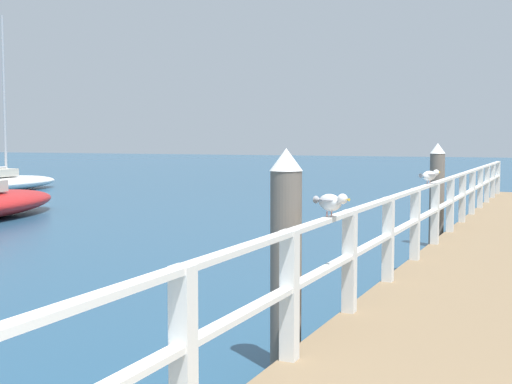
{
  "coord_description": "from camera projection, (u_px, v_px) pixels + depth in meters",
  "views": [
    {
      "loc": [
        0.57,
        -0.8,
        2.09
      ],
      "look_at": [
        -2.94,
        6.99,
        1.42
      ],
      "focal_mm": 48.27,
      "sensor_mm": 36.0,
      "label": 1
    }
  ],
  "objects": [
    {
      "name": "boat_1",
      "position": [
        0.0,
        182.0,
        27.41
      ],
      "size": [
        2.31,
        6.05,
        6.98
      ],
      "rotation": [
        0.0,
        0.0,
        0.03
      ],
      "color": "white",
      "rests_on": "ground_plane"
    },
    {
      "name": "dock_piling_far",
      "position": [
        437.0,
        195.0,
        13.25
      ],
      "size": [
        0.29,
        0.29,
        2.0
      ],
      "color": "#6B6056",
      "rests_on": "ground_plane"
    },
    {
      "name": "pier_railing",
      "position": [
        443.0,
        201.0,
        11.62
      ],
      "size": [
        0.12,
        20.62,
        0.99
      ],
      "color": "silver",
      "rests_on": "pier_deck"
    },
    {
      "name": "seagull_background",
      "position": [
        429.0,
        175.0,
        10.34
      ],
      "size": [
        0.26,
        0.45,
        0.21
      ],
      "rotation": [
        0.0,
        0.0,
        5.84
      ],
      "color": "white",
      "rests_on": "pier_railing"
    },
    {
      "name": "dock_piling_near",
      "position": [
        286.0,
        260.0,
        6.12
      ],
      "size": [
        0.29,
        0.29,
        2.0
      ],
      "color": "#6B6056",
      "rests_on": "ground_plane"
    },
    {
      "name": "seagull_foreground",
      "position": [
        331.0,
        202.0,
        5.99
      ],
      "size": [
        0.42,
        0.31,
        0.21
      ],
      "rotation": [
        0.0,
        0.0,
        4.1
      ],
      "color": "white",
      "rests_on": "pier_railing"
    }
  ]
}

